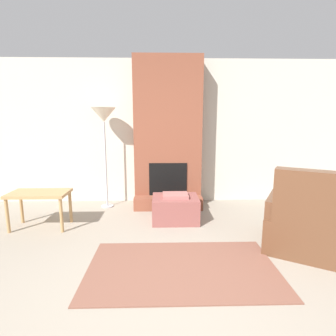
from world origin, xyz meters
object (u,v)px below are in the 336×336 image
object	(u,v)px
armchair	(310,227)
side_table	(39,197)
floor_lamp_left	(104,118)
ottoman	(175,208)

from	to	relation	value
armchair	side_table	bearing A→B (deg)	17.35
side_table	floor_lamp_left	xyz separation A→B (m)	(0.76, 0.91, 1.11)
ottoman	armchair	xyz separation A→B (m)	(1.51, -1.00, 0.11)
ottoman	side_table	xyz separation A→B (m)	(-1.94, -0.21, 0.25)
armchair	ottoman	bearing A→B (deg)	-3.25
side_table	armchair	bearing A→B (deg)	-12.95
side_table	floor_lamp_left	distance (m)	1.62
ottoman	side_table	world-z (taller)	side_table
armchair	side_table	world-z (taller)	armchair
armchair	floor_lamp_left	xyz separation A→B (m)	(-2.69, 1.70, 1.25)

